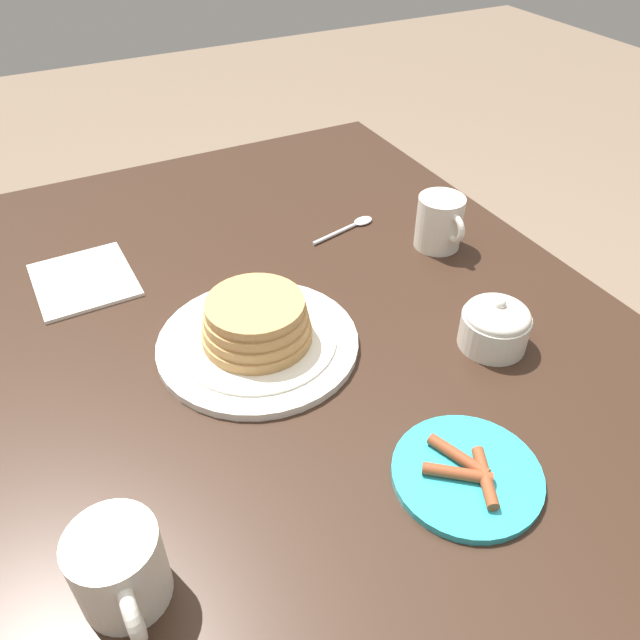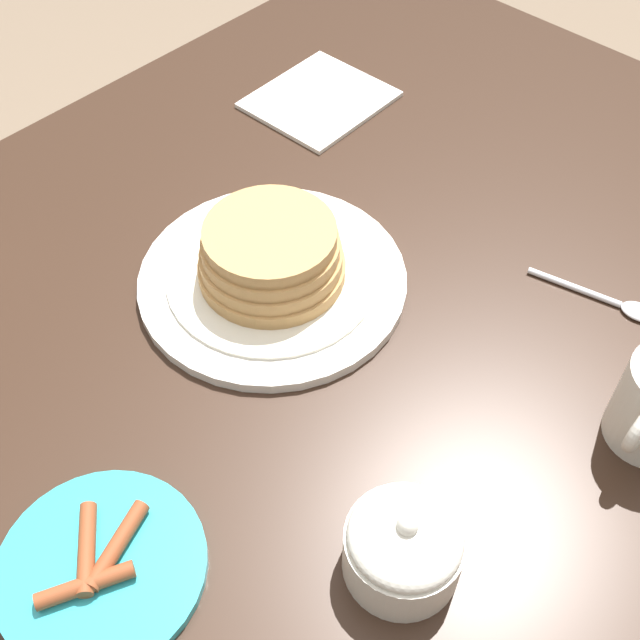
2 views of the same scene
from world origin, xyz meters
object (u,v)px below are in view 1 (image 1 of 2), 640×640
pancake_plate (257,331)px  coffee_mug (120,570)px  creamer_pitcher (439,221)px  napkin (84,280)px  side_plate_bacon (467,474)px  spoon (353,226)px  sugar_bowl (495,324)px

pancake_plate → coffee_mug: 0.38m
creamer_pitcher → napkin: bearing=-106.6°
side_plate_bacon → spoon: size_ratio=1.23×
creamer_pitcher → sugar_bowl: size_ratio=1.26×
pancake_plate → creamer_pitcher: 0.40m
creamer_pitcher → spoon: 0.16m
side_plate_bacon → coffee_mug: (-0.04, -0.38, 0.04)m
napkin → coffee_mug: bearing=-6.6°
coffee_mug → sugar_bowl: (-0.13, 0.55, -0.01)m
napkin → creamer_pitcher: bearing=73.4°
coffee_mug → creamer_pitcher: size_ratio=0.99×
coffee_mug → napkin: bearing=173.4°
napkin → spoon: 0.47m
coffee_mug → sugar_bowl: size_ratio=1.24×
sugar_bowl → napkin: sugar_bowl is taller
pancake_plate → coffee_mug: size_ratio=2.38×
spoon → pancake_plate: bearing=-51.6°
pancake_plate → spoon: pancake_plate is taller
pancake_plate → spoon: (-0.22, 0.28, -0.02)m
napkin → side_plate_bacon: bearing=27.9°
spoon → creamer_pitcher: bearing=40.2°
sugar_bowl → side_plate_bacon: bearing=-45.8°
pancake_plate → side_plate_bacon: bearing=21.3°
side_plate_bacon → sugar_bowl: sugar_bowl is taller
side_plate_bacon → creamer_pitcher: bearing=148.5°
creamer_pitcher → pancake_plate: bearing=-74.7°
pancake_plate → coffee_mug: bearing=-42.2°
pancake_plate → coffee_mug: coffee_mug is taller
pancake_plate → napkin: bearing=-145.4°
coffee_mug → creamer_pitcher: (-0.38, 0.63, 0.00)m
pancake_plate → creamer_pitcher: bearing=105.3°
creamer_pitcher → spoon: creamer_pitcher is taller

